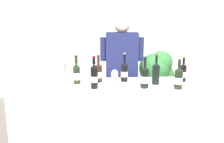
{
  "coord_description": "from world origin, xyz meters",
  "views": [
    {
      "loc": [
        -0.24,
        -2.55,
        1.64
      ],
      "look_at": [
        -0.07,
        0.0,
        1.09
      ],
      "focal_mm": 38.58,
      "sensor_mm": 36.0,
      "label": 1
    }
  ],
  "objects_px": {
    "wine_bottle_1": "(94,76)",
    "wine_bottle_7": "(145,77)",
    "wine_bottle_5": "(179,78)",
    "potted_shrub": "(154,80)",
    "person_server": "(122,81)",
    "ice_bucket": "(56,73)",
    "wine_bottle_4": "(156,73)",
    "wine_bottle_2": "(99,73)",
    "wine_bottle_6": "(124,72)",
    "wine_bottle_0": "(77,74)",
    "wine_bottle_3": "(183,72)",
    "wine_glass": "(115,75)"
  },
  "relations": [
    {
      "from": "wine_bottle_3",
      "to": "person_server",
      "type": "bearing_deg",
      "value": 141.77
    },
    {
      "from": "ice_bucket",
      "to": "potted_shrub",
      "type": "xyz_separation_m",
      "value": [
        1.34,
        0.92,
        -0.33
      ]
    },
    {
      "from": "wine_glass",
      "to": "wine_bottle_0",
      "type": "bearing_deg",
      "value": 157.69
    },
    {
      "from": "wine_bottle_3",
      "to": "person_server",
      "type": "xyz_separation_m",
      "value": [
        -0.66,
        0.52,
        -0.23
      ]
    },
    {
      "from": "wine_bottle_2",
      "to": "wine_bottle_5",
      "type": "bearing_deg",
      "value": -23.01
    },
    {
      "from": "wine_glass",
      "to": "ice_bucket",
      "type": "relative_size",
      "value": 0.81
    },
    {
      "from": "wine_bottle_5",
      "to": "person_server",
      "type": "distance_m",
      "value": 0.99
    },
    {
      "from": "wine_bottle_7",
      "to": "potted_shrub",
      "type": "height_order",
      "value": "wine_bottle_7"
    },
    {
      "from": "wine_bottle_2",
      "to": "wine_bottle_6",
      "type": "xyz_separation_m",
      "value": [
        0.3,
        -0.01,
        0.01
      ]
    },
    {
      "from": "wine_bottle_0",
      "to": "wine_bottle_3",
      "type": "xyz_separation_m",
      "value": [
        1.22,
        0.03,
        -0.01
      ]
    },
    {
      "from": "wine_bottle_1",
      "to": "wine_bottle_2",
      "type": "bearing_deg",
      "value": 80.06
    },
    {
      "from": "wine_bottle_5",
      "to": "ice_bucket",
      "type": "bearing_deg",
      "value": 167.69
    },
    {
      "from": "ice_bucket",
      "to": "wine_bottle_0",
      "type": "bearing_deg",
      "value": -1.65
    },
    {
      "from": "wine_bottle_0",
      "to": "wine_bottle_2",
      "type": "distance_m",
      "value": 0.26
    },
    {
      "from": "wine_bottle_5",
      "to": "wine_bottle_6",
      "type": "bearing_deg",
      "value": 146.76
    },
    {
      "from": "wine_bottle_1",
      "to": "wine_bottle_5",
      "type": "height_order",
      "value": "wine_bottle_1"
    },
    {
      "from": "wine_bottle_4",
      "to": "ice_bucket",
      "type": "xyz_separation_m",
      "value": [
        -1.1,
        0.08,
        -0.01
      ]
    },
    {
      "from": "wine_bottle_7",
      "to": "ice_bucket",
      "type": "distance_m",
      "value": 0.97
    },
    {
      "from": "wine_glass",
      "to": "potted_shrub",
      "type": "relative_size",
      "value": 0.16
    },
    {
      "from": "wine_bottle_1",
      "to": "wine_bottle_4",
      "type": "bearing_deg",
      "value": 10.69
    },
    {
      "from": "potted_shrub",
      "to": "ice_bucket",
      "type": "bearing_deg",
      "value": -145.54
    },
    {
      "from": "person_server",
      "to": "potted_shrub",
      "type": "relative_size",
      "value": 1.4
    },
    {
      "from": "wine_bottle_3",
      "to": "wine_bottle_5",
      "type": "height_order",
      "value": "wine_bottle_5"
    },
    {
      "from": "wine_bottle_1",
      "to": "ice_bucket",
      "type": "xyz_separation_m",
      "value": [
        -0.42,
        0.21,
        -0.01
      ]
    },
    {
      "from": "wine_bottle_3",
      "to": "wine_bottle_7",
      "type": "bearing_deg",
      "value": -154.14
    },
    {
      "from": "wine_bottle_2",
      "to": "potted_shrub",
      "type": "bearing_deg",
      "value": 44.33
    },
    {
      "from": "potted_shrub",
      "to": "person_server",
      "type": "bearing_deg",
      "value": -145.32
    },
    {
      "from": "wine_bottle_5",
      "to": "potted_shrub",
      "type": "distance_m",
      "value": 1.24
    },
    {
      "from": "wine_bottle_0",
      "to": "wine_bottle_3",
      "type": "bearing_deg",
      "value": 1.18
    },
    {
      "from": "wine_bottle_2",
      "to": "wine_bottle_7",
      "type": "distance_m",
      "value": 0.56
    },
    {
      "from": "ice_bucket",
      "to": "wine_bottle_1",
      "type": "bearing_deg",
      "value": -26.55
    },
    {
      "from": "wine_bottle_1",
      "to": "wine_bottle_7",
      "type": "distance_m",
      "value": 0.53
    },
    {
      "from": "wine_bottle_7",
      "to": "person_server",
      "type": "relative_size",
      "value": 0.2
    },
    {
      "from": "wine_bottle_3",
      "to": "wine_bottle_4",
      "type": "height_order",
      "value": "wine_bottle_4"
    },
    {
      "from": "ice_bucket",
      "to": "wine_bottle_5",
      "type": "bearing_deg",
      "value": -12.31
    },
    {
      "from": "wine_bottle_1",
      "to": "potted_shrub",
      "type": "distance_m",
      "value": 1.49
    },
    {
      "from": "wine_bottle_6",
      "to": "wine_glass",
      "type": "bearing_deg",
      "value": -118.95
    },
    {
      "from": "wine_bottle_0",
      "to": "ice_bucket",
      "type": "distance_m",
      "value": 0.22
    },
    {
      "from": "wine_bottle_0",
      "to": "wine_bottle_6",
      "type": "bearing_deg",
      "value": 7.11
    },
    {
      "from": "wine_bottle_4",
      "to": "wine_bottle_6",
      "type": "xyz_separation_m",
      "value": [
        -0.33,
        0.14,
        -0.01
      ]
    },
    {
      "from": "wine_bottle_2",
      "to": "wine_bottle_5",
      "type": "height_order",
      "value": "wine_bottle_5"
    },
    {
      "from": "potted_shrub",
      "to": "wine_bottle_1",
      "type": "bearing_deg",
      "value": -129.19
    },
    {
      "from": "wine_bottle_4",
      "to": "potted_shrub",
      "type": "height_order",
      "value": "wine_bottle_4"
    },
    {
      "from": "wine_bottle_0",
      "to": "wine_bottle_4",
      "type": "distance_m",
      "value": 0.88
    },
    {
      "from": "potted_shrub",
      "to": "wine_bottle_5",
      "type": "bearing_deg",
      "value": -92.38
    },
    {
      "from": "wine_bottle_1",
      "to": "person_server",
      "type": "bearing_deg",
      "value": 63.71
    },
    {
      "from": "wine_bottle_2",
      "to": "wine_bottle_4",
      "type": "distance_m",
      "value": 0.65
    },
    {
      "from": "wine_bottle_3",
      "to": "wine_bottle_4",
      "type": "bearing_deg",
      "value": -163.96
    },
    {
      "from": "wine_bottle_7",
      "to": "wine_bottle_6",
      "type": "bearing_deg",
      "value": 122.28
    },
    {
      "from": "wine_bottle_1",
      "to": "ice_bucket",
      "type": "bearing_deg",
      "value": 153.45
    }
  ]
}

